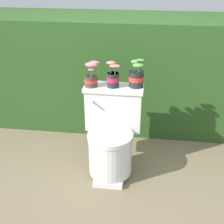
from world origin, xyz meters
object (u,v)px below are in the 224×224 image
object	(u,v)px
potted_plant_left	(91,77)
potted_plant_middle	(136,77)
toilet	(112,135)
potted_plant_midleft	(113,77)

from	to	relation	value
potted_plant_left	potted_plant_middle	world-z (taller)	potted_plant_middle
toilet	potted_plant_middle	xyz separation A→B (m)	(0.17, 0.14, 0.46)
toilet	potted_plant_left	bearing A→B (deg)	149.11
potted_plant_midleft	potted_plant_middle	world-z (taller)	potted_plant_middle
potted_plant_left	potted_plant_midleft	size ratio (longest dim) A/B	0.97
toilet	potted_plant_middle	bearing A→B (deg)	39.01
potted_plant_midleft	potted_plant_left	bearing A→B (deg)	-176.40
toilet	potted_plant_midleft	distance (m)	0.47
potted_plant_midleft	potted_plant_middle	bearing A→B (deg)	8.61
potted_plant_midleft	toilet	bearing A→B (deg)	-87.73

